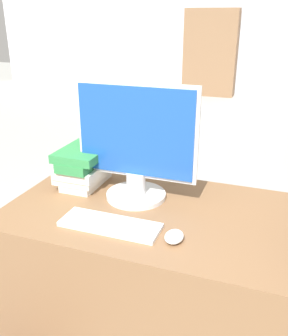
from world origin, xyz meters
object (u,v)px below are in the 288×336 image
at_px(keyboard, 110,225).
at_px(book_stack, 84,166).
at_px(mouse, 174,237).
at_px(monitor, 136,145).

bearing_deg(keyboard, book_stack, 131.51).
bearing_deg(mouse, book_stack, 148.84).
relative_size(keyboard, book_stack, 1.36).
relative_size(mouse, book_stack, 0.32).
distance_m(monitor, book_stack, 0.31).
height_order(keyboard, mouse, mouse).
xyz_separation_m(mouse, book_stack, (-0.52, 0.31, 0.08)).
bearing_deg(mouse, monitor, 132.26).
xyz_separation_m(keyboard, book_stack, (-0.27, 0.30, 0.08)).
bearing_deg(monitor, book_stack, 171.42).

